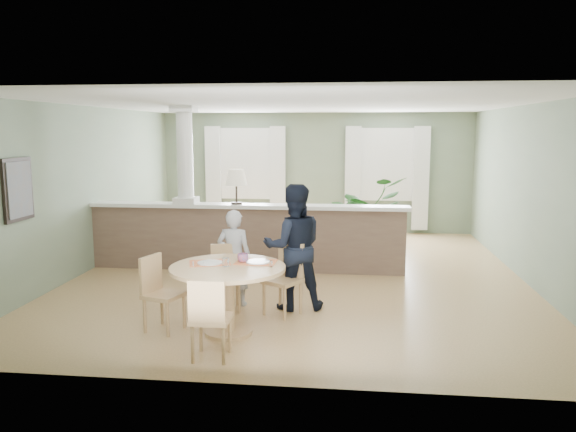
# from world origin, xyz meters

# --- Properties ---
(ground) EXTENTS (8.00, 8.00, 0.00)m
(ground) POSITION_xyz_m (0.00, 0.00, 0.00)
(ground) COLOR tan
(ground) RESTS_ON ground
(room_shell) EXTENTS (7.02, 8.02, 2.71)m
(room_shell) POSITION_xyz_m (-0.03, 0.63, 1.81)
(room_shell) COLOR gray
(room_shell) RESTS_ON ground
(pony_wall) EXTENTS (5.32, 0.38, 2.70)m
(pony_wall) POSITION_xyz_m (-0.99, 0.20, 0.71)
(pony_wall) COLOR #755C4B
(pony_wall) RESTS_ON ground
(sofa) EXTENTS (2.98, 1.49, 0.83)m
(sofa) POSITION_xyz_m (-1.22, 1.83, 0.42)
(sofa) COLOR olive
(sofa) RESTS_ON ground
(houseplant) EXTENTS (1.77, 1.76, 1.49)m
(houseplant) POSITION_xyz_m (1.06, 1.34, 0.74)
(houseplant) COLOR #285E25
(houseplant) RESTS_ON ground
(dining_table) EXTENTS (1.31, 1.31, 0.89)m
(dining_table) POSITION_xyz_m (-0.55, -2.72, 0.63)
(dining_table) COLOR tan
(dining_table) RESTS_ON ground
(chair_far_boy) EXTENTS (0.47, 0.47, 0.84)m
(chair_far_boy) POSITION_xyz_m (-0.79, -1.84, 0.46)
(chair_far_boy) COLOR tan
(chair_far_boy) RESTS_ON ground
(chair_far_man) EXTENTS (0.56, 0.56, 0.90)m
(chair_far_man) POSITION_xyz_m (0.01, -1.93, 0.50)
(chair_far_man) COLOR tan
(chair_far_man) RESTS_ON ground
(chair_near) EXTENTS (0.39, 0.39, 0.86)m
(chair_near) POSITION_xyz_m (-0.57, -3.50, 0.47)
(chair_near) COLOR tan
(chair_near) RESTS_ON ground
(chair_side) EXTENTS (0.50, 0.50, 0.88)m
(chair_side) POSITION_xyz_m (-1.38, -2.69, 0.48)
(chair_side) COLOR tan
(chair_side) RESTS_ON ground
(child_person) EXTENTS (0.50, 0.35, 1.28)m
(child_person) POSITION_xyz_m (-0.71, -1.65, 0.64)
(child_person) COLOR #A2A2A8
(child_person) RESTS_ON ground
(man_person) EXTENTS (0.91, 0.78, 1.63)m
(man_person) POSITION_xyz_m (0.09, -1.72, 0.82)
(man_person) COLOR black
(man_person) RESTS_ON ground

